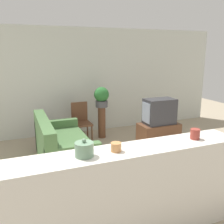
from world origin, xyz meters
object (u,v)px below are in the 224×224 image
at_px(television, 159,111).
at_px(potted_plant, 102,97).
at_px(wooden_chair, 81,120).
at_px(decorative_bowl, 84,149).
at_px(couch, 62,147).

bearing_deg(television, potted_plant, 136.73).
bearing_deg(wooden_chair, decorative_bowl, -103.95).
height_order(couch, wooden_chair, wooden_chair).
bearing_deg(decorative_bowl, couch, 85.91).
xyz_separation_m(wooden_chair, decorative_bowl, (-0.84, -3.37, 0.65)).
xyz_separation_m(couch, potted_plant, (1.21, 1.10, 0.73)).
bearing_deg(decorative_bowl, potted_plant, 67.85).
bearing_deg(couch, decorative_bowl, -94.09).
xyz_separation_m(couch, wooden_chair, (0.68, 1.11, 0.19)).
bearing_deg(wooden_chair, television, -32.21).
xyz_separation_m(television, potted_plant, (-1.03, 0.97, 0.25)).
bearing_deg(couch, television, 3.31).
distance_m(couch, decorative_bowl, 2.42).
distance_m(potted_plant, decorative_bowl, 3.63).
distance_m(wooden_chair, potted_plant, 0.76).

